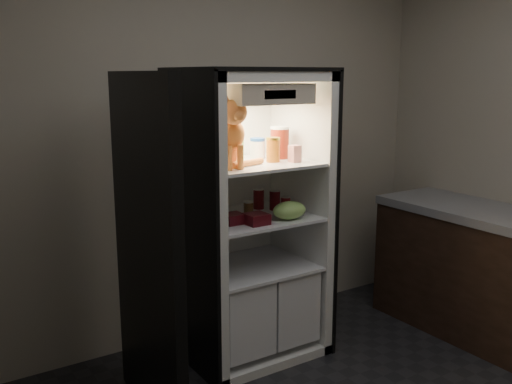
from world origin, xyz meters
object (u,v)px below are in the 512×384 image
condiment_jar (249,208)px  berry_box_left (233,219)px  parmesan_shaker (238,146)px  soda_can_c (286,205)px  cream_carton (295,154)px  soda_can_b (275,200)px  salsa_jar (273,150)px  tabby_cat (227,139)px  soda_can_a (259,199)px  pepper_jar (280,142)px  grape_bag (289,210)px  berry_box_right (256,219)px  refrigerator (247,236)px  mayo_tub (257,148)px

condiment_jar → berry_box_left: 0.25m
parmesan_shaker → condiment_jar: (0.06, -0.02, -0.40)m
berry_box_left → soda_can_c: bearing=1.8°
cream_carton → soda_can_c: (-0.02, 0.06, -0.35)m
soda_can_b → salsa_jar: bearing=-129.7°
tabby_cat → soda_can_a: (0.37, 0.22, -0.45)m
salsa_jar → pepper_jar: bearing=39.7°
tabby_cat → grape_bag: 0.61m
soda_can_a → pepper_jar: bearing=-49.0°
condiment_jar → pepper_jar: bearing=-3.7°
berry_box_left → berry_box_right: 0.14m
salsa_jar → cream_carton: bearing=-35.4°
soda_can_c → grape_bag: size_ratio=0.51×
condiment_jar → refrigerator: bearing=134.3°
refrigerator → berry_box_left: size_ratio=15.46×
refrigerator → tabby_cat: (-0.23, -0.13, 0.66)m
pepper_jar → berry_box_right: size_ratio=1.59×
berry_box_right → soda_can_c: bearing=19.5°
mayo_tub → condiment_jar: (-0.10, -0.05, -0.37)m
salsa_jar → cream_carton: (0.11, -0.08, -0.02)m
tabby_cat → parmesan_shaker: bearing=48.1°
parmesan_shaker → salsa_jar: 0.22m
salsa_jar → condiment_jar: 0.42m
parmesan_shaker → grape_bag: bearing=-52.0°
mayo_tub → tabby_cat: bearing=-152.6°
tabby_cat → salsa_jar: bearing=8.1°
soda_can_a → condiment_jar: 0.17m
soda_can_b → condiment_jar: soda_can_b is taller
soda_can_a → grape_bag: 0.34m
soda_can_a → refrigerator: bearing=-150.1°
condiment_jar → salsa_jar: bearing=-47.9°
pepper_jar → soda_can_b: size_ratio=1.58×
tabby_cat → salsa_jar: (0.34, 0.00, -0.09)m
refrigerator → tabby_cat: 0.71m
cream_carton → soda_can_c: cream_carton is taller
pepper_jar → soda_can_a: size_ratio=1.55×
cream_carton → berry_box_right: size_ratio=0.81×
tabby_cat → pepper_jar: size_ratio=2.12×
tabby_cat → grape_bag: size_ratio=1.96×
condiment_jar → tabby_cat: bearing=-151.9°
refrigerator → mayo_tub: size_ratio=13.82×
soda_can_c → berry_box_left: soda_can_c is taller
parmesan_shaker → soda_can_b: bearing=-3.0°
soda_can_b → condiment_jar: size_ratio=1.51×
refrigerator → berry_box_right: refrigerator is taller
soda_can_b → berry_box_left: size_ratio=1.09×
salsa_jar → grape_bag: 0.39m
condiment_jar → soda_can_a: bearing=33.3°
pepper_jar → condiment_jar: 0.47m
refrigerator → berry_box_right: bearing=-109.6°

